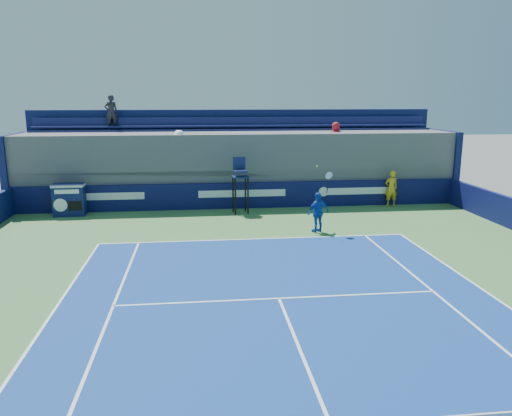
{
  "coord_description": "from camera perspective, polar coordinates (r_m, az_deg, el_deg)",
  "views": [
    {
      "loc": [
        -1.94,
        -5.33,
        5.01
      ],
      "look_at": [
        0.0,
        11.5,
        1.25
      ],
      "focal_mm": 35.0,
      "sensor_mm": 36.0,
      "label": 1
    }
  ],
  "objects": [
    {
      "name": "match_clock",
      "position": [
        22.96,
        -20.57,
        0.99
      ],
      "size": [
        1.34,
        0.77,
        1.4
      ],
      "color": "#0F194F",
      "rests_on": "ground"
    },
    {
      "name": "back_hoarding",
      "position": [
        22.95,
        -1.6,
        1.43
      ],
      "size": [
        20.4,
        0.21,
        1.2
      ],
      "color": "#0B0F42",
      "rests_on": "ground"
    },
    {
      "name": "umpire_chair",
      "position": [
        21.87,
        -1.82,
        3.35
      ],
      "size": [
        0.77,
        0.77,
        2.48
      ],
      "color": "black",
      "rests_on": "ground"
    },
    {
      "name": "ball_person",
      "position": [
        24.2,
        15.2,
        2.18
      ],
      "size": [
        0.63,
        0.44,
        1.68
      ],
      "primitive_type": "imported",
      "rotation": [
        0.0,
        0.0,
        3.2
      ],
      "color": "gold",
      "rests_on": "apron"
    },
    {
      "name": "tennis_player",
      "position": [
        18.94,
        7.12,
        -0.47
      ],
      "size": [
        1.01,
        0.67,
        2.57
      ],
      "color": "#1545AC",
      "rests_on": "apron"
    },
    {
      "name": "stadium_seating",
      "position": [
        24.76,
        -2.07,
        5.15
      ],
      "size": [
        21.0,
        4.05,
        5.15
      ],
      "color": "#55555A",
      "rests_on": "ground"
    }
  ]
}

